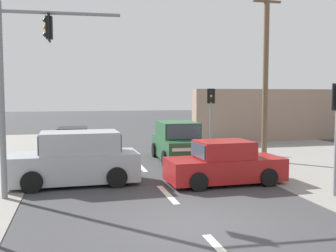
{
  "coord_description": "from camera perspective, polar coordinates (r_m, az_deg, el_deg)",
  "views": [
    {
      "loc": [
        -2.94,
        -9.11,
        3.21
      ],
      "look_at": [
        0.27,
        4.0,
        2.13
      ],
      "focal_mm": 42.0,
      "sensor_mm": 36.0,
      "label": 1
    }
  ],
  "objects": [
    {
      "name": "ground_plane",
      "position": [
        10.1,
        4.04,
        -13.99
      ],
      "size": [
        140.0,
        140.0,
        0.0
      ],
      "primitive_type": "plane",
      "color": "#3A3A3D"
    },
    {
      "name": "lane_dash_mid",
      "position": [
        12.87,
        -0.1,
        -9.87
      ],
      "size": [
        0.2,
        2.4,
        0.01
      ],
      "primitive_type": "cube",
      "color": "silver",
      "rests_on": "ground"
    },
    {
      "name": "lane_dash_far",
      "position": [
        17.66,
        -3.94,
        -5.92
      ],
      "size": [
        0.2,
        2.4,
        0.01
      ],
      "primitive_type": "cube",
      "color": "silver",
      "rests_on": "ground"
    },
    {
      "name": "utility_pole_midground_right",
      "position": [
        19.34,
        13.99,
        8.44
      ],
      "size": [
        1.8,
        0.26,
        8.66
      ],
      "color": "brown",
      "rests_on": "ground"
    },
    {
      "name": "traffic_signal_mast",
      "position": [
        12.83,
        -20.75,
        7.05
      ],
      "size": [
        3.69,
        0.44,
        6.0
      ],
      "color": "slate",
      "rests_on": "ground"
    },
    {
      "name": "pedestal_signal_far_median",
      "position": [
        22.36,
        6.25,
        2.5
      ],
      "size": [
        0.43,
        0.31,
        3.56
      ],
      "color": "slate",
      "rests_on": "ground"
    },
    {
      "name": "shopfront_wall_far",
      "position": [
        28.75,
        15.29,
        1.58
      ],
      "size": [
        12.0,
        1.0,
        3.6
      ],
      "primitive_type": "cube",
      "color": "gray",
      "rests_on": "ground"
    },
    {
      "name": "sedan_oncoming_near",
      "position": [
        14.38,
        8.19,
        -5.53
      ],
      "size": [
        4.29,
        1.99,
        1.56
      ],
      "color": "maroon",
      "rests_on": "ground"
    },
    {
      "name": "hatchback_receding_far",
      "position": [
        21.12,
        -13.59,
        -2.39
      ],
      "size": [
        1.89,
        3.7,
        1.53
      ],
      "color": "black",
      "rests_on": "ground"
    },
    {
      "name": "suv_kerbside_parked",
      "position": [
        14.49,
        -13.21,
        -4.8
      ],
      "size": [
        4.58,
        2.15,
        1.9
      ],
      "color": "#A3A8AD",
      "rests_on": "ground"
    },
    {
      "name": "suv_crossing_left",
      "position": [
        19.18,
        1.43,
        -2.41
      ],
      "size": [
        2.19,
        4.6,
        1.9
      ],
      "color": "#235633",
      "rests_on": "ground"
    }
  ]
}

